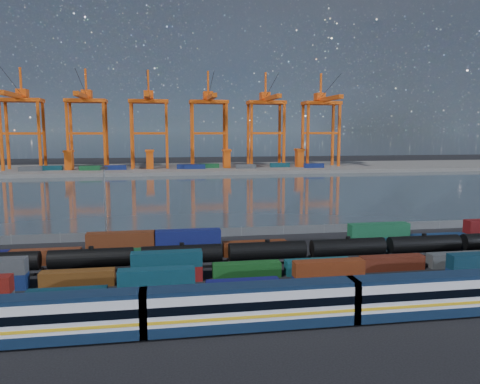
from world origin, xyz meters
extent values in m
plane|color=black|center=(0.00, 0.00, 0.00)|extent=(700.00, 700.00, 0.00)
plane|color=#303C45|center=(0.00, 105.00, 0.01)|extent=(700.00, 700.00, 0.00)
cube|color=#514F4C|center=(0.00, 210.00, 1.00)|extent=(700.00, 70.00, 2.00)
cone|color=#1E2630|center=(-200.00, 1600.00, 260.00)|extent=(1100.00, 1100.00, 520.00)
cone|color=#1E2630|center=(200.00, 1600.00, 230.00)|extent=(1040.00, 1040.00, 460.00)
cone|color=#1E2630|center=(600.00, 1600.00, 190.00)|extent=(960.00, 960.00, 380.00)
cone|color=#1E2630|center=(950.00, 1600.00, 150.00)|extent=(840.00, 840.00, 300.00)
cube|color=silver|center=(-33.22, -22.71, 3.13)|extent=(26.94, 3.23, 4.09)
cube|color=#0E1D33|center=(-33.22, -22.71, 0.97)|extent=(26.94, 3.30, 1.29)
cube|color=#0E1D33|center=(-33.22, -22.71, 5.44)|extent=(26.94, 2.91, 0.54)
cube|color=gold|center=(-33.22, -22.71, 2.26)|extent=(26.97, 3.33, 0.39)
cube|color=black|center=(-33.22, -22.71, 3.56)|extent=(26.97, 3.33, 1.08)
cube|color=black|center=(-23.79, -22.71, 0.38)|extent=(3.23, 2.16, 0.75)
cube|color=silver|center=(-7.22, -22.71, 3.13)|extent=(26.94, 3.23, 4.09)
cube|color=#0E1D33|center=(-7.22, -22.71, 0.97)|extent=(26.94, 3.30, 1.29)
cube|color=#0E1D33|center=(-7.22, -22.71, 5.44)|extent=(26.94, 2.91, 0.54)
cube|color=gold|center=(-7.22, -22.71, 2.26)|extent=(26.97, 3.33, 0.39)
cube|color=black|center=(-7.22, -22.71, 3.56)|extent=(26.97, 3.33, 1.08)
cube|color=black|center=(-16.65, -22.71, 0.38)|extent=(3.23, 2.16, 0.75)
cube|color=black|center=(2.21, -22.71, 0.38)|extent=(3.23, 2.16, 0.75)
cube|color=silver|center=(18.78, -22.71, 3.13)|extent=(26.94, 3.23, 4.09)
cube|color=#0E1D33|center=(18.78, -22.71, 0.97)|extent=(26.94, 3.30, 1.29)
cube|color=#0E1D33|center=(18.78, -22.71, 5.44)|extent=(26.94, 2.91, 0.54)
cube|color=gold|center=(18.78, -22.71, 2.26)|extent=(26.97, 3.33, 0.39)
cube|color=black|center=(18.78, -22.71, 3.56)|extent=(26.97, 3.33, 1.08)
cube|color=black|center=(9.35, -22.71, 0.38)|extent=(3.23, 2.16, 0.75)
cube|color=#0B2D3C|center=(-31.19, -10.77, 1.18)|extent=(10.87, 2.21, 2.36)
cube|color=navy|center=(-18.84, -10.77, 1.18)|extent=(10.87, 2.21, 2.36)
cube|color=#0E384A|center=(-18.84, -10.77, 3.53)|extent=(10.87, 2.21, 2.36)
cube|color=#101254|center=(-6.33, -10.77, 1.18)|extent=(10.87, 2.21, 2.36)
cube|color=#0F184C|center=(6.89, -10.77, 1.18)|extent=(10.87, 2.21, 2.36)
cube|color=maroon|center=(6.89, -10.77, 3.53)|extent=(10.87, 2.21, 2.36)
cube|color=navy|center=(32.49, -10.77, 1.18)|extent=(10.87, 2.21, 2.36)
cube|color=brown|center=(-31.18, -2.26, 1.23)|extent=(11.35, 2.31, 2.46)
cube|color=maroon|center=(-17.32, -2.26, 1.23)|extent=(11.35, 2.31, 2.46)
cube|color=#0D3544|center=(-17.32, -2.26, 3.69)|extent=(11.35, 2.31, 2.46)
cube|color=#144D1B|center=(-4.21, -2.26, 1.23)|extent=(11.35, 2.31, 2.46)
cube|color=#0E424B|center=(8.15, -2.26, 1.23)|extent=(11.35, 2.31, 2.46)
cube|color=#511C10|center=(21.68, -2.26, 1.23)|extent=(11.35, 2.31, 2.46)
cube|color=#404345|center=(34.47, -2.26, 1.23)|extent=(11.35, 2.31, 2.46)
cube|color=#602813|center=(-39.13, 11.26, 1.36)|extent=(12.54, 2.55, 2.72)
cube|color=#15502C|center=(-25.59, 11.26, 1.36)|extent=(12.54, 2.55, 2.72)
cube|color=#582611|center=(-25.59, 11.26, 4.08)|extent=(12.54, 2.55, 2.72)
cube|color=#5D3B12|center=(-13.24, 11.26, 1.36)|extent=(12.54, 2.55, 2.72)
cube|color=#111755|center=(-13.24, 11.26, 4.08)|extent=(12.54, 2.55, 2.72)
cube|color=#56220D|center=(-0.13, 11.26, 1.36)|extent=(12.54, 2.55, 2.72)
cube|color=#0E334B|center=(25.64, 11.26, 1.36)|extent=(12.54, 2.55, 2.72)
cube|color=#165533|center=(25.64, 11.26, 4.08)|extent=(12.54, 2.55, 2.72)
cube|color=#0F274D|center=(38.82, 11.26, 1.36)|extent=(12.54, 2.55, 2.72)
cube|color=black|center=(-40.70, 4.86, 0.33)|extent=(2.72, 1.96, 0.65)
cylinder|color=black|center=(-30.09, 4.86, 2.50)|extent=(14.13, 3.15, 3.15)
cylinder|color=black|center=(-30.09, 4.86, 4.24)|extent=(0.87, 0.87, 0.54)
cube|color=black|center=(-30.09, 4.86, 0.76)|extent=(14.67, 2.17, 0.43)
cube|color=black|center=(-34.98, 4.86, 0.33)|extent=(2.72, 1.96, 0.65)
cube|color=black|center=(-25.20, 4.86, 0.33)|extent=(2.72, 1.96, 0.65)
cylinder|color=black|center=(-14.59, 4.86, 2.50)|extent=(14.13, 3.15, 3.15)
cylinder|color=black|center=(-14.59, 4.86, 4.24)|extent=(0.87, 0.87, 0.54)
cube|color=black|center=(-14.59, 4.86, 0.76)|extent=(14.67, 2.17, 0.43)
cube|color=black|center=(-19.48, 4.86, 0.33)|extent=(2.72, 1.96, 0.65)
cube|color=black|center=(-9.70, 4.86, 0.33)|extent=(2.72, 1.96, 0.65)
cylinder|color=black|center=(0.91, 4.86, 2.50)|extent=(14.13, 3.15, 3.15)
cylinder|color=black|center=(0.91, 4.86, 4.24)|extent=(0.87, 0.87, 0.54)
cube|color=black|center=(0.91, 4.86, 0.76)|extent=(14.67, 2.17, 0.43)
cube|color=black|center=(-3.98, 4.86, 0.33)|extent=(2.72, 1.96, 0.65)
cube|color=black|center=(5.80, 4.86, 0.33)|extent=(2.72, 1.96, 0.65)
cylinder|color=black|center=(16.41, 4.86, 2.50)|extent=(14.13, 3.15, 3.15)
cylinder|color=black|center=(16.41, 4.86, 4.24)|extent=(0.87, 0.87, 0.54)
cube|color=black|center=(16.41, 4.86, 0.76)|extent=(14.67, 2.17, 0.43)
cube|color=black|center=(11.52, 4.86, 0.33)|extent=(2.72, 1.96, 0.65)
cube|color=black|center=(21.30, 4.86, 0.33)|extent=(2.72, 1.96, 0.65)
cylinder|color=black|center=(31.91, 4.86, 2.50)|extent=(14.13, 3.15, 3.15)
cylinder|color=black|center=(31.91, 4.86, 4.24)|extent=(0.87, 0.87, 0.54)
cube|color=black|center=(31.91, 4.86, 0.76)|extent=(14.67, 2.17, 0.43)
cube|color=black|center=(27.02, 4.86, 0.33)|extent=(2.72, 1.96, 0.65)
cube|color=black|center=(36.80, 4.86, 0.33)|extent=(2.72, 1.96, 0.65)
cube|color=black|center=(42.52, 4.86, 0.33)|extent=(2.72, 1.96, 0.65)
cube|color=#595B5E|center=(0.00, 28.00, 1.00)|extent=(160.00, 0.06, 2.00)
cylinder|color=slate|center=(-50.00, 28.00, 1.10)|extent=(0.12, 0.12, 2.20)
cylinder|color=slate|center=(-40.00, 28.00, 1.10)|extent=(0.12, 0.12, 2.20)
cylinder|color=slate|center=(-30.00, 28.00, 1.10)|extent=(0.12, 0.12, 2.20)
cylinder|color=slate|center=(-20.00, 28.00, 1.10)|extent=(0.12, 0.12, 2.20)
cylinder|color=slate|center=(-10.00, 28.00, 1.10)|extent=(0.12, 0.12, 2.20)
cylinder|color=slate|center=(0.00, 28.00, 1.10)|extent=(0.12, 0.12, 2.20)
cylinder|color=slate|center=(10.00, 28.00, 1.10)|extent=(0.12, 0.12, 2.20)
cylinder|color=slate|center=(20.00, 28.00, 1.10)|extent=(0.12, 0.12, 2.20)
cylinder|color=slate|center=(30.00, 28.00, 1.10)|extent=(0.12, 0.12, 2.20)
cylinder|color=slate|center=(40.00, 28.00, 1.10)|extent=(0.12, 0.12, 2.20)
cylinder|color=slate|center=(50.00, 28.00, 1.10)|extent=(0.12, 0.12, 2.20)
cylinder|color=slate|center=(60.00, 28.00, 1.10)|extent=(0.12, 0.12, 2.20)
cylinder|color=slate|center=(-30.00, 26.00, 8.00)|extent=(0.36, 0.36, 16.00)
cube|color=black|center=(-30.00, 26.00, 16.30)|extent=(1.60, 0.40, 0.60)
cube|color=#DE4F0F|center=(-105.00, 199.55, 20.45)|extent=(1.45, 1.45, 40.90)
cube|color=#DE4F0F|center=(-105.00, 210.45, 20.45)|extent=(1.45, 1.45, 40.90)
cube|color=#DE4F0F|center=(-85.00, 199.55, 20.45)|extent=(1.45, 1.45, 40.90)
cube|color=#DE4F0F|center=(-85.00, 210.45, 20.45)|extent=(1.45, 1.45, 40.90)
cube|color=#DE4F0F|center=(-95.00, 199.55, 22.49)|extent=(19.99, 1.27, 1.27)
cube|color=#DE4F0F|center=(-95.00, 210.45, 22.49)|extent=(19.99, 1.27, 1.27)
cube|color=#DE4F0F|center=(-95.00, 205.00, 40.90)|extent=(22.72, 12.72, 2.00)
cube|color=#DE4F0F|center=(-95.00, 194.09, 42.72)|extent=(2.73, 43.62, 2.27)
cube|color=#DE4F0F|center=(-95.00, 208.64, 44.99)|extent=(5.45, 7.27, 4.54)
cube|color=#DE4F0F|center=(-95.00, 206.82, 51.80)|extent=(1.09, 1.09, 14.54)
cylinder|color=black|center=(-95.00, 191.91, 49.08)|extent=(0.22, 37.41, 12.34)
cube|color=#DE4F0F|center=(-70.00, 199.55, 20.45)|extent=(1.45, 1.45, 40.90)
cube|color=#DE4F0F|center=(-70.00, 210.45, 20.45)|extent=(1.45, 1.45, 40.90)
cube|color=#DE4F0F|center=(-50.00, 199.55, 20.45)|extent=(1.45, 1.45, 40.90)
cube|color=#DE4F0F|center=(-50.00, 210.45, 20.45)|extent=(1.45, 1.45, 40.90)
cube|color=#DE4F0F|center=(-60.00, 199.55, 22.49)|extent=(19.99, 1.27, 1.27)
cube|color=#DE4F0F|center=(-60.00, 210.45, 22.49)|extent=(19.99, 1.27, 1.27)
cube|color=#DE4F0F|center=(-60.00, 205.00, 40.90)|extent=(22.72, 12.72, 2.00)
cube|color=#DE4F0F|center=(-60.00, 194.09, 42.72)|extent=(2.73, 43.62, 2.27)
cube|color=#DE4F0F|center=(-60.00, 208.64, 44.99)|extent=(5.45, 7.27, 4.54)
cube|color=#DE4F0F|center=(-60.00, 206.82, 51.80)|extent=(1.09, 1.09, 14.54)
cylinder|color=black|center=(-60.00, 191.91, 49.08)|extent=(0.22, 37.41, 12.34)
cube|color=#DE4F0F|center=(-35.00, 199.55, 20.45)|extent=(1.45, 1.45, 40.90)
cube|color=#DE4F0F|center=(-35.00, 210.45, 20.45)|extent=(1.45, 1.45, 40.90)
cube|color=#DE4F0F|center=(-15.00, 199.55, 20.45)|extent=(1.45, 1.45, 40.90)
cube|color=#DE4F0F|center=(-15.00, 210.45, 20.45)|extent=(1.45, 1.45, 40.90)
cube|color=#DE4F0F|center=(-25.00, 199.55, 22.49)|extent=(19.99, 1.27, 1.27)
cube|color=#DE4F0F|center=(-25.00, 210.45, 22.49)|extent=(19.99, 1.27, 1.27)
cube|color=#DE4F0F|center=(-25.00, 205.00, 40.90)|extent=(22.72, 12.72, 2.00)
cube|color=#DE4F0F|center=(-25.00, 194.09, 42.72)|extent=(2.73, 43.62, 2.27)
cube|color=#DE4F0F|center=(-25.00, 208.64, 44.99)|extent=(5.45, 7.27, 4.54)
cube|color=#DE4F0F|center=(-25.00, 206.82, 51.80)|extent=(1.09, 1.09, 14.54)
cylinder|color=black|center=(-25.00, 191.91, 49.08)|extent=(0.22, 37.41, 12.34)
cube|color=#DE4F0F|center=(0.00, 199.55, 20.45)|extent=(1.45, 1.45, 40.90)
cube|color=#DE4F0F|center=(0.00, 210.45, 20.45)|extent=(1.45, 1.45, 40.90)
cube|color=#DE4F0F|center=(20.00, 199.55, 20.45)|extent=(1.45, 1.45, 40.90)
cube|color=#DE4F0F|center=(20.00, 210.45, 20.45)|extent=(1.45, 1.45, 40.90)
cube|color=#DE4F0F|center=(10.00, 199.55, 22.49)|extent=(19.99, 1.27, 1.27)
cube|color=#DE4F0F|center=(10.00, 210.45, 22.49)|extent=(19.99, 1.27, 1.27)
cube|color=#DE4F0F|center=(10.00, 205.00, 40.90)|extent=(22.72, 12.72, 2.00)
cube|color=#DE4F0F|center=(10.00, 194.09, 42.72)|extent=(2.73, 43.62, 2.27)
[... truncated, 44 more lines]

